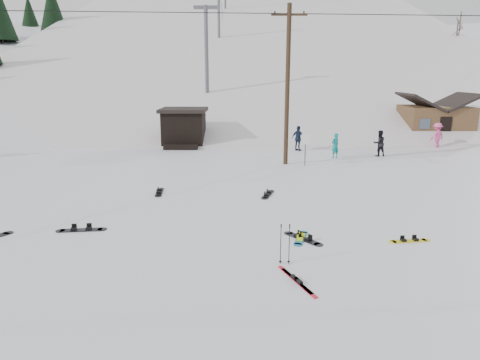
{
  "coord_description": "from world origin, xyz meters",
  "views": [
    {
      "loc": [
        -0.42,
        -11.06,
        5.22
      ],
      "look_at": [
        -0.6,
        4.32,
        1.4
      ],
      "focal_mm": 32.0,
      "sensor_mm": 36.0,
      "label": 1
    }
  ],
  "objects_px": {
    "utility_pole": "(287,84)",
    "hero_skis": "(297,280)",
    "hero_snowboard": "(301,238)",
    "cabin": "(434,121)"
  },
  "relations": [
    {
      "from": "utility_pole",
      "to": "hero_skis",
      "type": "distance_m",
      "value": 15.68
    },
    {
      "from": "cabin",
      "to": "hero_snowboard",
      "type": "distance_m",
      "value": 25.86
    },
    {
      "from": "utility_pole",
      "to": "hero_skis",
      "type": "relative_size",
      "value": 5.06
    },
    {
      "from": "utility_pole",
      "to": "hero_snowboard",
      "type": "relative_size",
      "value": 6.61
    },
    {
      "from": "hero_snowboard",
      "to": "cabin",
      "type": "bearing_deg",
      "value": -14.8
    },
    {
      "from": "cabin",
      "to": "hero_skis",
      "type": "relative_size",
      "value": 3.03
    },
    {
      "from": "cabin",
      "to": "hero_snowboard",
      "type": "relative_size",
      "value": 3.96
    },
    {
      "from": "hero_skis",
      "to": "cabin",
      "type": "bearing_deg",
      "value": 37.37
    },
    {
      "from": "hero_skis",
      "to": "hero_snowboard",
      "type": "bearing_deg",
      "value": 57.55
    },
    {
      "from": "hero_snowboard",
      "to": "hero_skis",
      "type": "xyz_separation_m",
      "value": [
        -0.49,
        -2.98,
        0.0
      ]
    }
  ]
}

